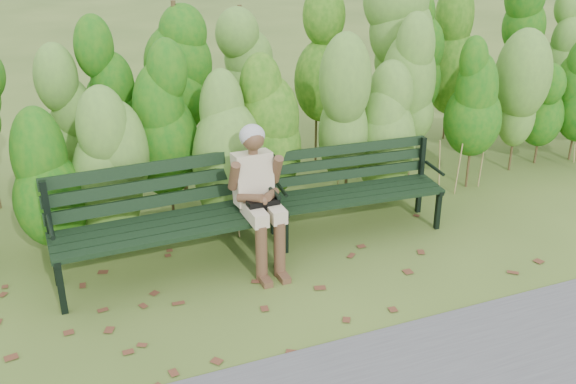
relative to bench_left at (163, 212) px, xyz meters
name	(u,v)px	position (x,y,z in m)	size (l,w,h in m)	color
ground	(302,280)	(1.10, -0.66, -0.61)	(80.00, 80.00, 0.00)	#3D531F
hedge_band	(235,95)	(1.10, 1.20, 0.65)	(11.04, 1.67, 2.42)	#47381E
leaf_litter	(333,275)	(1.41, -0.67, -0.60)	(5.93, 2.18, 0.01)	#59311E
bench_left	(163,212)	(0.00, 0.00, 0.00)	(2.06, 0.70, 1.03)	black
bench_right	(354,183)	(2.02, 0.13, -0.09)	(1.79, 0.71, 0.88)	black
seated_woman	(258,188)	(0.85, -0.19, 0.18)	(0.51, 0.74, 1.36)	#C3B88E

